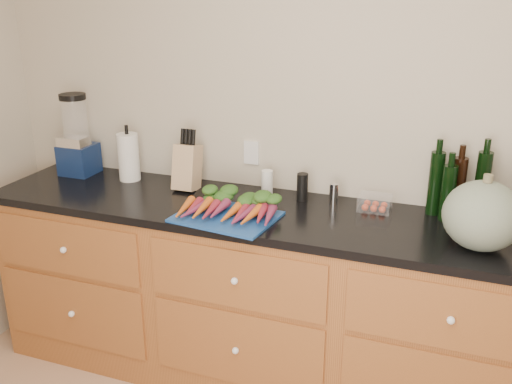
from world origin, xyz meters
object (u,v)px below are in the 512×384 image
at_px(carrots, 230,207).
at_px(knife_block, 187,167).
at_px(squash, 483,216).
at_px(blender_appliance, 77,140).
at_px(paper_towel, 129,157).
at_px(tomato_box, 375,203).
at_px(cutting_board, 226,217).

height_order(carrots, knife_block, knife_block).
bearing_deg(squash, blender_appliance, 172.99).
height_order(carrots, paper_towel, paper_towel).
bearing_deg(blender_appliance, tomato_box, 0.43).
distance_m(carrots, knife_block, 0.44).
xyz_separation_m(squash, paper_towel, (-1.77, 0.26, -0.01)).
relative_size(squash, blender_appliance, 0.70).
xyz_separation_m(carrots, blender_appliance, (-1.02, 0.27, 0.16)).
bearing_deg(knife_block, cutting_board, -41.24).
distance_m(paper_towel, knife_block, 0.36).
bearing_deg(tomato_box, cutting_board, -151.79).
relative_size(squash, paper_towel, 1.22).
xyz_separation_m(blender_appliance, knife_block, (0.68, -0.02, -0.08)).
relative_size(squash, tomato_box, 2.08).
height_order(carrots, squash, squash).
bearing_deg(squash, cutting_board, -176.79).
distance_m(squash, tomato_box, 0.54).
relative_size(blender_appliance, paper_towel, 1.76).
distance_m(cutting_board, tomato_box, 0.70).
bearing_deg(tomato_box, knife_block, -178.21).
distance_m(cutting_board, squash, 1.08).
height_order(cutting_board, blender_appliance, blender_appliance).
bearing_deg(paper_towel, knife_block, -3.19).
xyz_separation_m(cutting_board, squash, (1.07, 0.06, 0.13)).
xyz_separation_m(carrots, squash, (1.07, 0.02, 0.10)).
height_order(blender_appliance, knife_block, blender_appliance).
distance_m(squash, paper_towel, 1.79).
xyz_separation_m(squash, knife_block, (-1.41, 0.24, -0.02)).
height_order(squash, knife_block, squash).
xyz_separation_m(paper_towel, knife_block, (0.36, -0.02, -0.01)).
height_order(cutting_board, tomato_box, tomato_box).
distance_m(squash, knife_block, 1.43).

